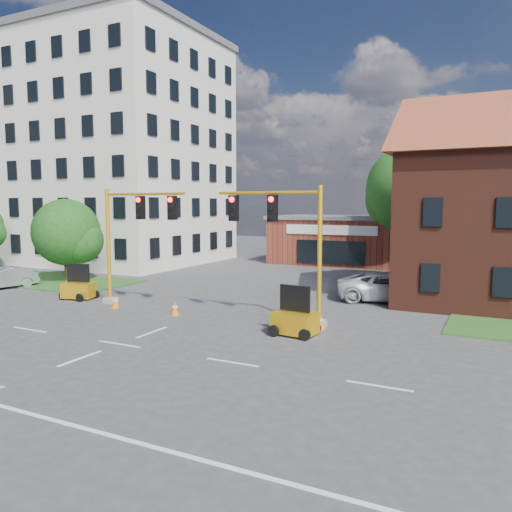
% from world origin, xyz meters
% --- Properties ---
extents(ground, '(120.00, 120.00, 0.00)m').
position_xyz_m(ground, '(0.00, 0.00, 0.00)').
color(ground, '#3D3D3F').
rests_on(ground, ground).
extents(grass_verge_nw, '(22.00, 6.00, 0.08)m').
position_xyz_m(grass_verge_nw, '(-20.00, 10.00, 0.04)').
color(grass_verge_nw, '#29521E').
rests_on(grass_verge_nw, ground).
extents(lane_markings, '(60.00, 36.00, 0.01)m').
position_xyz_m(lane_markings, '(0.00, -3.00, 0.01)').
color(lane_markings, white).
rests_on(lane_markings, ground).
extents(office_block, '(18.40, 15.40, 20.60)m').
position_xyz_m(office_block, '(-20.00, 21.90, 10.31)').
color(office_block, silver).
rests_on(office_block, ground).
extents(brick_shop, '(12.40, 8.40, 4.30)m').
position_xyz_m(brick_shop, '(0.00, 29.98, 2.16)').
color(brick_shop, maroon).
rests_on(brick_shop, ground).
extents(tree_large, '(7.87, 7.50, 10.25)m').
position_xyz_m(tree_large, '(6.88, 27.08, 6.22)').
color(tree_large, '#322212').
rests_on(tree_large, ground).
extents(tree_nw_front, '(4.83, 4.60, 5.75)m').
position_xyz_m(tree_nw_front, '(-13.77, 10.58, 3.30)').
color(tree_nw_front, '#322212').
rests_on(tree_nw_front, ground).
extents(signal_mast_west, '(5.30, 0.60, 6.20)m').
position_xyz_m(signal_mast_west, '(-4.36, 6.00, 3.92)').
color(signal_mast_west, gray).
rests_on(signal_mast_west, ground).
extents(signal_mast_east, '(5.30, 0.60, 6.20)m').
position_xyz_m(signal_mast_east, '(4.36, 6.00, 3.92)').
color(signal_mast_east, gray).
rests_on(signal_mast_east, ground).
extents(trailer_west, '(1.95, 1.57, 1.93)m').
position_xyz_m(trailer_west, '(-8.38, 6.08, 0.60)').
color(trailer_west, '#FFB215').
rests_on(trailer_west, ground).
extents(trailer_east, '(1.86, 1.35, 1.98)m').
position_xyz_m(trailer_east, '(5.56, 4.27, 0.62)').
color(trailer_east, '#FFB215').
rests_on(trailer_east, ground).
extents(cone_a, '(0.40, 0.40, 0.70)m').
position_xyz_m(cone_a, '(-4.77, 5.06, 0.34)').
color(cone_a, orange).
rests_on(cone_a, ground).
extents(cone_b, '(0.40, 0.40, 0.70)m').
position_xyz_m(cone_b, '(-1.01, 5.05, 0.34)').
color(cone_b, orange).
rests_on(cone_b, ground).
extents(cone_c, '(0.40, 0.40, 0.70)m').
position_xyz_m(cone_c, '(6.18, 5.64, 0.34)').
color(cone_c, orange).
rests_on(cone_c, ground).
extents(cone_d, '(0.40, 0.40, 0.70)m').
position_xyz_m(cone_d, '(3.81, 8.90, 0.34)').
color(cone_d, orange).
rests_on(cone_d, ground).
extents(pickup_white, '(6.20, 4.07, 1.58)m').
position_xyz_m(pickup_white, '(7.54, 13.31, 0.79)').
color(pickup_white, silver).
rests_on(pickup_white, ground).
extents(sedan_silver_front, '(2.46, 4.32, 1.35)m').
position_xyz_m(sedan_silver_front, '(-15.39, 6.52, 0.67)').
color(sedan_silver_front, '#A4A6AB').
rests_on(sedan_silver_front, ground).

